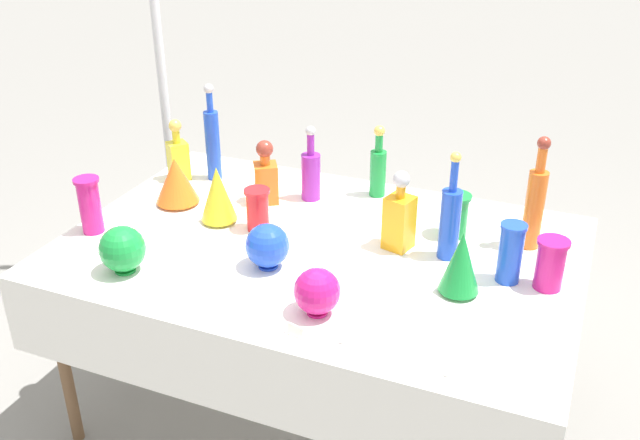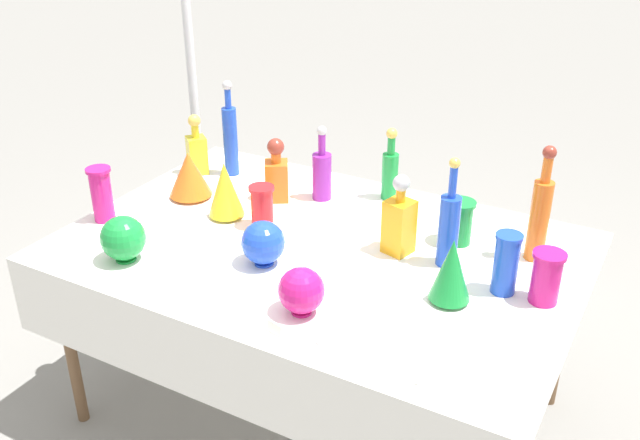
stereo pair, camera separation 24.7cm
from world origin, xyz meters
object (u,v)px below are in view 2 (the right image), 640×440
at_px(slender_vase_3, 459,220).
at_px(fluted_vase_2, 451,270).
at_px(tall_bottle_4, 540,214).
at_px(round_bowl_2, 301,291).
at_px(tall_bottle_3, 390,171).
at_px(canopy_pole, 193,84).
at_px(fluted_vase_1, 189,174).
at_px(slender_vase_1, 506,262).
at_px(slender_vase_4, 546,276).
at_px(tall_bottle_1, 322,173).
at_px(fluted_vase_0, 225,189).
at_px(round_bowl_1, 123,238).
at_px(square_decanter_1, 276,174).
at_px(square_decanter_2, 399,221).
at_px(slender_vase_0, 101,193).
at_px(tall_bottle_2, 449,226).
at_px(round_bowl_0, 263,243).
at_px(tall_bottle_0, 230,137).
at_px(square_decanter_0, 197,150).
at_px(slender_vase_2, 262,205).

distance_m(slender_vase_3, fluted_vase_2, 0.39).
relative_size(tall_bottle_4, round_bowl_2, 2.74).
height_order(tall_bottle_3, canopy_pole, canopy_pole).
bearing_deg(slender_vase_3, fluted_vase_1, -171.60).
bearing_deg(fluted_vase_1, canopy_pole, 126.27).
relative_size(slender_vase_1, slender_vase_4, 1.20).
height_order(slender_vase_4, canopy_pole, canopy_pole).
distance_m(tall_bottle_1, fluted_vase_0, 0.40).
bearing_deg(slender_vase_1, slender_vase_3, 134.06).
bearing_deg(slender_vase_4, round_bowl_1, -161.60).
height_order(tall_bottle_3, fluted_vase_2, tall_bottle_3).
height_order(square_decanter_1, fluted_vase_0, square_decanter_1).
height_order(tall_bottle_3, slender_vase_3, tall_bottle_3).
distance_m(square_decanter_2, fluted_vase_2, 0.33).
bearing_deg(fluted_vase_1, round_bowl_1, -76.71).
bearing_deg(slender_vase_0, fluted_vase_2, 4.50).
distance_m(tall_bottle_2, slender_vase_4, 0.35).
bearing_deg(slender_vase_0, round_bowl_0, 1.39).
bearing_deg(slender_vase_0, canopy_pole, 107.72).
distance_m(tall_bottle_4, canopy_pole, 1.85).
xyz_separation_m(tall_bottle_0, tall_bottle_4, (1.32, -0.10, 0.00)).
xyz_separation_m(tall_bottle_3, slender_vase_0, (-0.86, -0.70, -0.01)).
distance_m(tall_bottle_3, fluted_vase_1, 0.80).
distance_m(tall_bottle_4, fluted_vase_0, 1.13).
distance_m(square_decanter_0, square_decanter_1, 0.45).
bearing_deg(tall_bottle_4, slender_vase_4, -70.09).
xyz_separation_m(tall_bottle_3, round_bowl_1, (-0.58, -0.89, -0.04)).
relative_size(square_decanter_0, slender_vase_0, 1.25).
bearing_deg(round_bowl_1, square_decanter_1, 73.52).
bearing_deg(round_bowl_0, slender_vase_4, 14.50).
distance_m(tall_bottle_3, slender_vase_4, 0.85).
bearing_deg(tall_bottle_2, fluted_vase_1, 179.72).
distance_m(slender_vase_4, fluted_vase_0, 1.20).
xyz_separation_m(tall_bottle_2, round_bowl_0, (-0.54, -0.30, -0.06)).
height_order(tall_bottle_4, slender_vase_3, tall_bottle_4).
bearing_deg(tall_bottle_2, round_bowl_1, -152.35).
xyz_separation_m(tall_bottle_1, tall_bottle_3, (0.24, 0.13, 0.01)).
height_order(slender_vase_0, canopy_pole, canopy_pole).
distance_m(tall_bottle_1, square_decanter_0, 0.59).
xyz_separation_m(slender_vase_1, fluted_vase_1, (-1.30, 0.08, -0.01)).
relative_size(tall_bottle_4, slender_vase_2, 2.55).
height_order(tall_bottle_0, canopy_pole, canopy_pole).
xyz_separation_m(tall_bottle_3, slender_vase_2, (-0.31, -0.45, -0.03)).
height_order(tall_bottle_1, tall_bottle_2, tall_bottle_2).
bearing_deg(tall_bottle_3, square_decanter_1, -149.55).
height_order(tall_bottle_2, fluted_vase_0, tall_bottle_2).
height_order(tall_bottle_3, square_decanter_2, tall_bottle_3).
relative_size(slender_vase_2, canopy_pole, 0.06).
distance_m(square_decanter_1, canopy_pole, 0.92).
bearing_deg(fluted_vase_2, slender_vase_1, 45.55).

